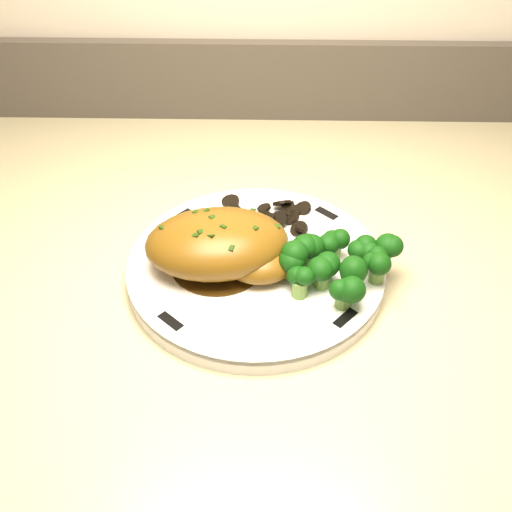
{
  "coord_description": "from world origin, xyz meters",
  "views": [
    {
      "loc": [
        -0.06,
        1.09,
        1.37
      ],
      "look_at": [
        -0.07,
        1.62,
        0.91
      ],
      "focal_mm": 45.0,
      "sensor_mm": 36.0,
      "label": 1
    }
  ],
  "objects_px": {
    "plate": "(256,269)",
    "chicken_breast": "(222,246)",
    "broccoli_florets": "(338,264)",
    "counter": "(374,454)"
  },
  "relations": [
    {
      "from": "counter",
      "to": "plate",
      "type": "height_order",
      "value": "counter"
    },
    {
      "from": "counter",
      "to": "chicken_breast",
      "type": "xyz_separation_m",
      "value": [
        -0.23,
        -0.06,
        0.49
      ]
    },
    {
      "from": "plate",
      "to": "chicken_breast",
      "type": "bearing_deg",
      "value": -169.86
    },
    {
      "from": "counter",
      "to": "chicken_breast",
      "type": "distance_m",
      "value": 0.54
    },
    {
      "from": "counter",
      "to": "plate",
      "type": "relative_size",
      "value": 7.16
    },
    {
      "from": "plate",
      "to": "broccoli_florets",
      "type": "height_order",
      "value": "broccoli_florets"
    },
    {
      "from": "chicken_breast",
      "to": "counter",
      "type": "bearing_deg",
      "value": 7.45
    },
    {
      "from": "plate",
      "to": "broccoli_florets",
      "type": "relative_size",
      "value": 2.24
    },
    {
      "from": "broccoli_florets",
      "to": "chicken_breast",
      "type": "bearing_deg",
      "value": 171.38
    },
    {
      "from": "chicken_breast",
      "to": "broccoli_florets",
      "type": "relative_size",
      "value": 1.34
    }
  ]
}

